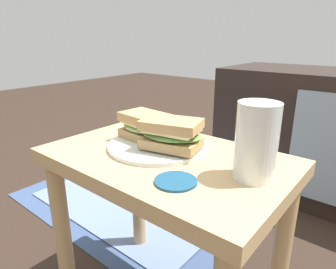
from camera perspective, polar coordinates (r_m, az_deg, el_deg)
The scene contains 8 objects.
side_table at distance 0.72m, azimuth -0.47°, elevation -10.54°, with size 0.56×0.36×0.46m.
tv_cabinet at distance 1.51m, azimuth 28.90°, elevation -0.38°, with size 0.96×0.46×0.58m.
area_rug at distance 1.43m, azimuth -4.66°, elevation -11.60°, with size 1.01×0.82×0.01m.
plate at distance 0.72m, azimuth -2.03°, elevation -2.09°, with size 0.24×0.24×0.01m, color silver.
sandwich_front at distance 0.75m, azimuth -4.52°, elevation 1.66°, with size 0.14×0.10×0.07m.
sandwich_back at distance 0.67m, azimuth 0.66°, elevation 0.15°, with size 0.16×0.12×0.07m.
beer_glass at distance 0.57m, azimuth 16.73°, elevation -1.43°, with size 0.08×0.08×0.15m.
coaster at distance 0.56m, azimuth 1.49°, elevation -9.03°, with size 0.08×0.08×0.01m, color navy.
Camera 1 is at (0.40, -0.48, 0.72)m, focal length 31.47 mm.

